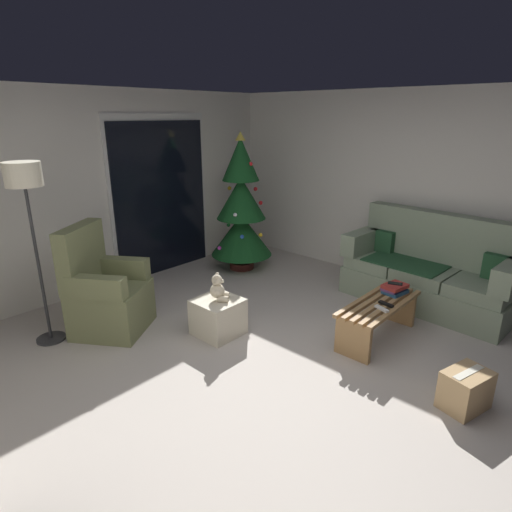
{
  "coord_description": "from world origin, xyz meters",
  "views": [
    {
      "loc": [
        -2.55,
        -1.97,
        2.19
      ],
      "look_at": [
        0.4,
        0.7,
        0.85
      ],
      "focal_mm": 29.78,
      "sensor_mm": 36.0,
      "label": 1
    }
  ],
  "objects_px": {
    "couch": "(429,272)",
    "remote_black": "(386,304)",
    "coffee_table": "(378,314)",
    "christmas_tree": "(241,211)",
    "remote_white": "(382,309)",
    "floor_lamp": "(26,193)",
    "ottoman": "(218,317)",
    "armchair": "(106,294)",
    "cell_phone": "(395,283)",
    "teddy_bear_cream": "(218,289)",
    "book_stack": "(395,289)",
    "cardboard_box_taped_mid_floor": "(465,390)"
  },
  "relations": [
    {
      "from": "christmas_tree",
      "to": "floor_lamp",
      "type": "height_order",
      "value": "christmas_tree"
    },
    {
      "from": "cardboard_box_taped_mid_floor",
      "to": "coffee_table",
      "type": "bearing_deg",
      "value": 62.1
    },
    {
      "from": "couch",
      "to": "teddy_bear_cream",
      "type": "height_order",
      "value": "couch"
    },
    {
      "from": "ottoman",
      "to": "teddy_bear_cream",
      "type": "relative_size",
      "value": 1.54
    },
    {
      "from": "floor_lamp",
      "to": "teddy_bear_cream",
      "type": "xyz_separation_m",
      "value": [
        1.24,
        -1.18,
        -1.0
      ]
    },
    {
      "from": "christmas_tree",
      "to": "teddy_bear_cream",
      "type": "height_order",
      "value": "christmas_tree"
    },
    {
      "from": "ottoman",
      "to": "armchair",
      "type": "bearing_deg",
      "value": 127.46
    },
    {
      "from": "coffee_table",
      "to": "teddy_bear_cream",
      "type": "height_order",
      "value": "teddy_bear_cream"
    },
    {
      "from": "couch",
      "to": "floor_lamp",
      "type": "relative_size",
      "value": 1.11
    },
    {
      "from": "book_stack",
      "to": "teddy_bear_cream",
      "type": "bearing_deg",
      "value": 135.66
    },
    {
      "from": "christmas_tree",
      "to": "armchair",
      "type": "relative_size",
      "value": 1.74
    },
    {
      "from": "cardboard_box_taped_mid_floor",
      "to": "teddy_bear_cream",
      "type": "bearing_deg",
      "value": 101.7
    },
    {
      "from": "floor_lamp",
      "to": "teddy_bear_cream",
      "type": "height_order",
      "value": "floor_lamp"
    },
    {
      "from": "coffee_table",
      "to": "teddy_bear_cream",
      "type": "distance_m",
      "value": 1.64
    },
    {
      "from": "remote_white",
      "to": "cell_phone",
      "type": "xyz_separation_m",
      "value": [
        0.46,
        0.09,
        0.1
      ]
    },
    {
      "from": "coffee_table",
      "to": "christmas_tree",
      "type": "distance_m",
      "value": 2.61
    },
    {
      "from": "remote_white",
      "to": "ottoman",
      "type": "xyz_separation_m",
      "value": [
        -0.87,
        1.37,
        -0.23
      ]
    },
    {
      "from": "armchair",
      "to": "teddy_bear_cream",
      "type": "xyz_separation_m",
      "value": [
        0.72,
        -0.94,
        0.1
      ]
    },
    {
      "from": "couch",
      "to": "armchair",
      "type": "bearing_deg",
      "value": 142.26
    },
    {
      "from": "christmas_tree",
      "to": "book_stack",
      "type": "bearing_deg",
      "value": -96.31
    },
    {
      "from": "remote_black",
      "to": "remote_white",
      "type": "bearing_deg",
      "value": 18.33
    },
    {
      "from": "remote_black",
      "to": "couch",
      "type": "bearing_deg",
      "value": -167.24
    },
    {
      "from": "couch",
      "to": "remote_black",
      "type": "bearing_deg",
      "value": -178.19
    },
    {
      "from": "coffee_table",
      "to": "book_stack",
      "type": "height_order",
      "value": "book_stack"
    },
    {
      "from": "remote_white",
      "to": "ottoman",
      "type": "height_order",
      "value": "remote_white"
    },
    {
      "from": "remote_black",
      "to": "floor_lamp",
      "type": "relative_size",
      "value": 0.09
    },
    {
      "from": "remote_black",
      "to": "cell_phone",
      "type": "bearing_deg",
      "value": -157.14
    },
    {
      "from": "floor_lamp",
      "to": "ottoman",
      "type": "height_order",
      "value": "floor_lamp"
    },
    {
      "from": "cardboard_box_taped_mid_floor",
      "to": "book_stack",
      "type": "bearing_deg",
      "value": 50.04
    },
    {
      "from": "couch",
      "to": "christmas_tree",
      "type": "distance_m",
      "value": 2.63
    },
    {
      "from": "couch",
      "to": "floor_lamp",
      "type": "height_order",
      "value": "floor_lamp"
    },
    {
      "from": "couch",
      "to": "coffee_table",
      "type": "relative_size",
      "value": 1.8
    },
    {
      "from": "cell_phone",
      "to": "floor_lamp",
      "type": "bearing_deg",
      "value": 114.84
    },
    {
      "from": "couch",
      "to": "cardboard_box_taped_mid_floor",
      "type": "relative_size",
      "value": 4.72
    },
    {
      "from": "book_stack",
      "to": "armchair",
      "type": "relative_size",
      "value": 0.25
    },
    {
      "from": "coffee_table",
      "to": "ottoman",
      "type": "distance_m",
      "value": 1.63
    },
    {
      "from": "coffee_table",
      "to": "armchair",
      "type": "height_order",
      "value": "armchair"
    },
    {
      "from": "cardboard_box_taped_mid_floor",
      "to": "remote_black",
      "type": "bearing_deg",
      "value": 61.25
    },
    {
      "from": "christmas_tree",
      "to": "floor_lamp",
      "type": "bearing_deg",
      "value": -179.44
    },
    {
      "from": "couch",
      "to": "remote_white",
      "type": "xyz_separation_m",
      "value": [
        -1.33,
        -0.05,
        0.02
      ]
    },
    {
      "from": "armchair",
      "to": "book_stack",
      "type": "bearing_deg",
      "value": -47.57
    },
    {
      "from": "cell_phone",
      "to": "christmas_tree",
      "type": "height_order",
      "value": "christmas_tree"
    },
    {
      "from": "couch",
      "to": "remote_black",
      "type": "distance_m",
      "value": 1.2
    },
    {
      "from": "christmas_tree",
      "to": "couch",
      "type": "bearing_deg",
      "value": -76.53
    },
    {
      "from": "cardboard_box_taped_mid_floor",
      "to": "floor_lamp",
      "type": "bearing_deg",
      "value": 116.39
    },
    {
      "from": "armchair",
      "to": "cardboard_box_taped_mid_floor",
      "type": "xyz_separation_m",
      "value": [
        1.2,
        -3.22,
        -0.24
      ]
    },
    {
      "from": "couch",
      "to": "coffee_table",
      "type": "xyz_separation_m",
      "value": [
        -1.18,
        0.04,
        -0.13
      ]
    },
    {
      "from": "cardboard_box_taped_mid_floor",
      "to": "remote_white",
      "type": "bearing_deg",
      "value": 67.15
    },
    {
      "from": "coffee_table",
      "to": "armchair",
      "type": "relative_size",
      "value": 0.97
    },
    {
      "from": "couch",
      "to": "christmas_tree",
      "type": "relative_size",
      "value": 1.01
    }
  ]
}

